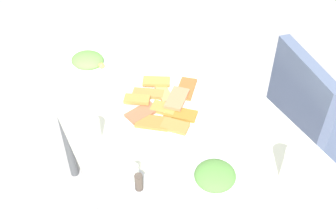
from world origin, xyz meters
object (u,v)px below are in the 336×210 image
at_px(paper_napkin, 197,64).
at_px(fork, 194,64).
at_px(dining_chair, 311,128).
at_px(salad_plate_rice, 88,61).
at_px(dining_table, 170,130).
at_px(salad_plate_greens, 215,177).
at_px(pide_platter, 164,105).
at_px(condiment_caddy, 137,182).
at_px(drinking_glass, 91,131).
at_px(soda_can, 293,166).
at_px(spoon, 201,62).

xyz_separation_m(paper_napkin, fork, (0.00, -0.02, 0.00)).
distance_m(dining_chair, salad_plate_rice, 1.04).
distance_m(dining_table, salad_plate_greens, 0.36).
bearing_deg(salad_plate_rice, fork, 63.14).
relative_size(pide_platter, condiment_caddy, 3.32).
xyz_separation_m(dining_chair, drinking_glass, (-0.12, -0.97, 0.31)).
bearing_deg(dining_table, paper_napkin, 132.70).
xyz_separation_m(soda_can, spoon, (-0.68, 0.07, -0.06)).
relative_size(salad_plate_rice, fork, 1.00).
bearing_deg(pide_platter, salad_plate_rice, -156.69).
distance_m(dining_chair, pide_platter, 0.74).
xyz_separation_m(dining_chair, salad_plate_rice, (-0.56, -0.83, 0.29)).
distance_m(spoon, condiment_caddy, 0.71).
bearing_deg(soda_can, drinking_glass, -130.98).
bearing_deg(fork, dining_chair, 63.15).
height_order(dining_chair, salad_plate_greens, dining_chair).
bearing_deg(fork, dining_table, -32.62).
distance_m(dining_table, drinking_glass, 0.34).
height_order(drinking_glass, spoon, drinking_glass).
bearing_deg(salad_plate_rice, salad_plate_greens, 11.48).
height_order(fork, spoon, same).
bearing_deg(condiment_caddy, pide_platter, 140.90).
relative_size(drinking_glass, condiment_caddy, 0.89).
bearing_deg(dining_chair, soda_can, -54.50).
bearing_deg(salad_plate_greens, dining_table, 177.41).
bearing_deg(salad_plate_rice, pide_platter, 23.31).
height_order(dining_chair, drinking_glass, dining_chair).
bearing_deg(drinking_glass, spoon, 112.13).
distance_m(salad_plate_rice, condiment_caddy, 0.70).
distance_m(dining_table, condiment_caddy, 0.37).
height_order(soda_can, spoon, soda_can).
height_order(dining_table, dining_chair, dining_chair).
bearing_deg(dining_table, drinking_glass, -89.56).
relative_size(salad_plate_greens, condiment_caddy, 1.92).
xyz_separation_m(salad_plate_greens, fork, (-0.58, 0.25, -0.01)).
bearing_deg(soda_can, dining_table, -155.46).
xyz_separation_m(soda_can, paper_napkin, (-0.68, 0.05, -0.06)).
relative_size(paper_napkin, condiment_caddy, 1.19).
bearing_deg(salad_plate_greens, dining_chair, 108.43).
distance_m(salad_plate_greens, drinking_glass, 0.45).
bearing_deg(salad_plate_greens, spoon, 153.70).
relative_size(salad_plate_greens, soda_can, 1.68).
distance_m(fork, condiment_caddy, 0.68).
bearing_deg(condiment_caddy, soda_can, 67.41).
distance_m(drinking_glass, spoon, 0.62).
height_order(salad_plate_greens, fork, salad_plate_greens).
relative_size(dining_chair, salad_plate_greens, 4.34).
relative_size(salad_plate_greens, fork, 1.03).
bearing_deg(drinking_glass, dining_table, 90.44).
height_order(dining_chair, fork, dining_chair).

